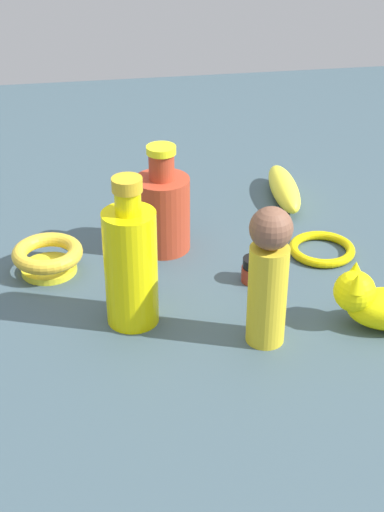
{
  "coord_description": "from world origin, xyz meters",
  "views": [
    {
      "loc": [
        0.15,
        0.92,
        0.6
      ],
      "look_at": [
        0.0,
        0.0,
        0.05
      ],
      "focal_mm": 53.49,
      "sensor_mm": 36.0,
      "label": 1
    }
  ],
  "objects_px": {
    "bowl": "(48,257)",
    "nail_polish_jar": "(254,271)",
    "bangle": "(322,249)",
    "person_figure_adult": "(268,275)",
    "bottle_short": "(162,209)",
    "cat_figurine": "(379,303)",
    "bottle_tall": "(131,263)",
    "banana": "(284,188)"
  },
  "relations": [
    {
      "from": "cat_figurine",
      "to": "banana",
      "type": "bearing_deg",
      "value": -86.75
    },
    {
      "from": "bangle",
      "to": "bottle_short",
      "type": "xyz_separation_m",
      "value": [
        0.24,
        -0.06,
        0.06
      ]
    },
    {
      "from": "bangle",
      "to": "cat_figurine",
      "type": "distance_m",
      "value": 0.2
    },
    {
      "from": "bangle",
      "to": "person_figure_adult",
      "type": "height_order",
      "value": "person_figure_adult"
    },
    {
      "from": "nail_polish_jar",
      "to": "cat_figurine",
      "type": "height_order",
      "value": "cat_figurine"
    },
    {
      "from": "bottle_short",
      "to": "nail_polish_jar",
      "type": "height_order",
      "value": "bottle_short"
    },
    {
      "from": "bottle_tall",
      "to": "nail_polish_jar",
      "type": "bearing_deg",
      "value": -160.18
    },
    {
      "from": "bangle",
      "to": "bottle_tall",
      "type": "relative_size",
      "value": 0.49
    },
    {
      "from": "bangle",
      "to": "cat_figurine",
      "type": "height_order",
      "value": "cat_figurine"
    },
    {
      "from": "nail_polish_jar",
      "to": "cat_figurine",
      "type": "relative_size",
      "value": 0.25
    },
    {
      "from": "nail_polish_jar",
      "to": "banana",
      "type": "bearing_deg",
      "value": -114.09
    },
    {
      "from": "bowl",
      "to": "bottle_short",
      "type": "bearing_deg",
      "value": -166.01
    },
    {
      "from": "bottle_tall",
      "to": "bottle_short",
      "type": "relative_size",
      "value": 1.23
    },
    {
      "from": "bangle",
      "to": "banana",
      "type": "distance_m",
      "value": 0.19
    },
    {
      "from": "bottle_short",
      "to": "banana",
      "type": "xyz_separation_m",
      "value": [
        -0.23,
        -0.13,
        -0.04
      ]
    },
    {
      "from": "bangle",
      "to": "bottle_tall",
      "type": "distance_m",
      "value": 0.34
    },
    {
      "from": "nail_polish_jar",
      "to": "bottle_tall",
      "type": "bearing_deg",
      "value": 19.82
    },
    {
      "from": "bowl",
      "to": "person_figure_adult",
      "type": "bearing_deg",
      "value": 141.84
    },
    {
      "from": "bottle_tall",
      "to": "nail_polish_jar",
      "type": "relative_size",
      "value": 5.54
    },
    {
      "from": "bangle",
      "to": "bottle_tall",
      "type": "height_order",
      "value": "bottle_tall"
    },
    {
      "from": "bottle_short",
      "to": "bangle",
      "type": "bearing_deg",
      "value": 166.37
    },
    {
      "from": "bottle_short",
      "to": "cat_figurine",
      "type": "relative_size",
      "value": 1.14
    },
    {
      "from": "bowl",
      "to": "cat_figurine",
      "type": "bearing_deg",
      "value": 153.94
    },
    {
      "from": "bottle_tall",
      "to": "person_figure_adult",
      "type": "relative_size",
      "value": 1.1
    },
    {
      "from": "bowl",
      "to": "bottle_short",
      "type": "height_order",
      "value": "bottle_short"
    },
    {
      "from": "banana",
      "to": "bangle",
      "type": "bearing_deg",
      "value": 6.58
    },
    {
      "from": "bangle",
      "to": "nail_polish_jar",
      "type": "bearing_deg",
      "value": 27.51
    },
    {
      "from": "bottle_tall",
      "to": "banana",
      "type": "xyz_separation_m",
      "value": [
        -0.3,
        -0.32,
        -0.07
      ]
    },
    {
      "from": "bowl",
      "to": "bottle_short",
      "type": "relative_size",
      "value": 0.62
    },
    {
      "from": "nail_polish_jar",
      "to": "bangle",
      "type": "bearing_deg",
      "value": -152.49
    },
    {
      "from": "bangle",
      "to": "banana",
      "type": "height_order",
      "value": "banana"
    },
    {
      "from": "bottle_tall",
      "to": "person_figure_adult",
      "type": "distance_m",
      "value": 0.18
    },
    {
      "from": "bowl",
      "to": "nail_polish_jar",
      "type": "relative_size",
      "value": 2.77
    },
    {
      "from": "bottle_tall",
      "to": "banana",
      "type": "bearing_deg",
      "value": -132.83
    },
    {
      "from": "bottle_tall",
      "to": "cat_figurine",
      "type": "distance_m",
      "value": 0.33
    },
    {
      "from": "bottle_short",
      "to": "bowl",
      "type": "bearing_deg",
      "value": 13.99
    },
    {
      "from": "nail_polish_jar",
      "to": "cat_figurine",
      "type": "xyz_separation_m",
      "value": [
        -0.14,
        0.13,
        0.02
      ]
    },
    {
      "from": "bowl",
      "to": "banana",
      "type": "bearing_deg",
      "value": -156.69
    },
    {
      "from": "banana",
      "to": "nail_polish_jar",
      "type": "xyz_separation_m",
      "value": [
        0.11,
        0.26,
        -0.0
      ]
    },
    {
      "from": "banana",
      "to": "bottle_short",
      "type": "bearing_deg",
      "value": -56.53
    },
    {
      "from": "person_figure_adult",
      "to": "bottle_short",
      "type": "relative_size",
      "value": 1.12
    },
    {
      "from": "bottle_tall",
      "to": "banana",
      "type": "relative_size",
      "value": 1.2
    }
  ]
}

